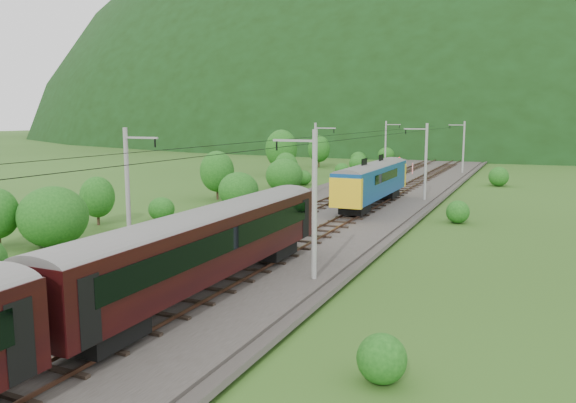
% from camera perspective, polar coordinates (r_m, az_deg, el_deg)
% --- Properties ---
extents(ground, '(600.00, 600.00, 0.00)m').
position_cam_1_polar(ground, '(33.35, -7.40, -7.03)').
color(ground, '#2B4B17').
rests_on(ground, ground).
extents(railbed, '(14.00, 220.00, 0.30)m').
position_cam_1_polar(railbed, '(41.91, -0.27, -3.52)').
color(railbed, '#38332D').
rests_on(railbed, ground).
extents(track_left, '(2.40, 220.00, 0.27)m').
position_cam_1_polar(track_left, '(42.89, -3.20, -2.95)').
color(track_left, brown).
rests_on(track_left, railbed).
extents(track_right, '(2.40, 220.00, 0.27)m').
position_cam_1_polar(track_right, '(40.96, 2.80, -3.50)').
color(track_right, brown).
rests_on(track_right, railbed).
extents(catenary_left, '(2.54, 192.28, 8.00)m').
position_cam_1_polar(catenary_left, '(63.80, 2.85, 4.59)').
color(catenary_left, gray).
rests_on(catenary_left, railbed).
extents(catenary_right, '(2.54, 192.28, 8.00)m').
position_cam_1_polar(catenary_right, '(60.48, 13.75, 4.13)').
color(catenary_right, gray).
rests_on(catenary_right, railbed).
extents(overhead_wires, '(4.83, 198.00, 0.03)m').
position_cam_1_polar(overhead_wires, '(41.02, -0.27, 6.02)').
color(overhead_wires, black).
rests_on(overhead_wires, ground).
extents(mountain_main, '(504.00, 360.00, 244.00)m').
position_cam_1_polar(mountain_main, '(287.99, 20.76, 6.25)').
color(mountain_main, black).
rests_on(mountain_main, ground).
extents(mountain_ridge, '(336.00, 280.00, 132.00)m').
position_cam_1_polar(mountain_ridge, '(354.92, 1.32, 7.14)').
color(mountain_ridge, black).
rests_on(mountain_ridge, ground).
extents(hazard_post_near, '(0.18, 0.18, 1.71)m').
position_cam_1_polar(hazard_post_near, '(87.76, 12.54, 3.29)').
color(hazard_post_near, red).
rests_on(hazard_post_near, railbed).
extents(hazard_post_far, '(0.18, 0.18, 1.65)m').
position_cam_1_polar(hazard_post_far, '(73.28, 11.17, 2.30)').
color(hazard_post_far, red).
rests_on(hazard_post_far, railbed).
extents(signal, '(0.22, 0.22, 1.97)m').
position_cam_1_polar(signal, '(96.42, 11.23, 3.97)').
color(signal, black).
rests_on(signal, railbed).
extents(vegetation_left, '(14.01, 146.58, 7.05)m').
position_cam_1_polar(vegetation_left, '(52.58, -12.68, 1.55)').
color(vegetation_left, '#184B14').
rests_on(vegetation_left, ground).
extents(vegetation_right, '(3.93, 92.43, 2.97)m').
position_cam_1_polar(vegetation_right, '(21.71, 10.20, -12.22)').
color(vegetation_right, '#184B14').
rests_on(vegetation_right, ground).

